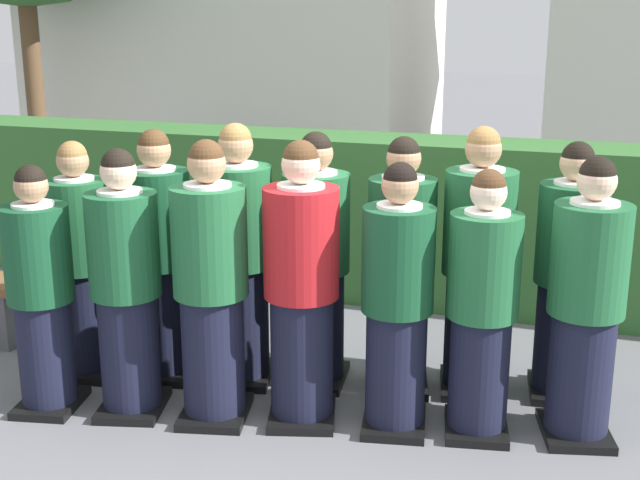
{
  "coord_description": "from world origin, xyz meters",
  "views": [
    {
      "loc": [
        1.5,
        -4.32,
        2.37
      ],
      "look_at": [
        0.0,
        0.28,
        1.05
      ],
      "focal_mm": 47.02,
      "sensor_mm": 36.0,
      "label": 1
    }
  ],
  "objects_px": {
    "student_front_row_4": "(397,306)",
    "student_rear_row_3": "(316,266)",
    "student_front_row_5": "(482,312)",
    "student_rear_row_2": "(239,261)",
    "student_front_row_1": "(126,290)",
    "student_rear_row_1": "(160,261)",
    "student_rear_row_6": "(568,278)",
    "student_front_row_0": "(41,296)",
    "student_front_row_6": "(586,309)",
    "student_rear_row_4": "(401,272)",
    "student_rear_row_5": "(477,269)",
    "student_in_red_blazer": "(302,291)",
    "student_front_row_2": "(211,290)",
    "student_rear_row_0": "(81,266)"
  },
  "relations": [
    {
      "from": "student_front_row_0",
      "to": "student_front_row_4",
      "type": "distance_m",
      "value": 2.13
    },
    {
      "from": "student_rear_row_3",
      "to": "student_rear_row_4",
      "type": "bearing_deg",
      "value": 8.33
    },
    {
      "from": "student_rear_row_1",
      "to": "student_rear_row_6",
      "type": "height_order",
      "value": "student_rear_row_1"
    },
    {
      "from": "student_front_row_2",
      "to": "student_rear_row_0",
      "type": "height_order",
      "value": "student_front_row_2"
    },
    {
      "from": "student_in_red_blazer",
      "to": "student_front_row_6",
      "type": "distance_m",
      "value": 1.6
    },
    {
      "from": "student_rear_row_0",
      "to": "student_rear_row_6",
      "type": "height_order",
      "value": "student_rear_row_6"
    },
    {
      "from": "student_front_row_2",
      "to": "student_rear_row_6",
      "type": "xyz_separation_m",
      "value": [
        1.97,
        0.97,
        -0.03
      ]
    },
    {
      "from": "student_rear_row_4",
      "to": "student_rear_row_1",
      "type": "bearing_deg",
      "value": -169.38
    },
    {
      "from": "student_rear_row_1",
      "to": "student_front_row_6",
      "type": "bearing_deg",
      "value": -0.84
    },
    {
      "from": "student_front_row_0",
      "to": "student_front_row_6",
      "type": "xyz_separation_m",
      "value": [
        3.11,
        0.63,
        0.05
      ]
    },
    {
      "from": "student_front_row_4",
      "to": "student_front_row_5",
      "type": "distance_m",
      "value": 0.48
    },
    {
      "from": "student_in_red_blazer",
      "to": "student_rear_row_5",
      "type": "height_order",
      "value": "student_rear_row_5"
    },
    {
      "from": "student_front_row_5",
      "to": "student_rear_row_6",
      "type": "bearing_deg",
      "value": 56.85
    },
    {
      "from": "student_in_red_blazer",
      "to": "student_front_row_5",
      "type": "xyz_separation_m",
      "value": [
        1.02,
        0.16,
        -0.07
      ]
    },
    {
      "from": "student_front_row_5",
      "to": "student_rear_row_1",
      "type": "height_order",
      "value": "student_rear_row_1"
    },
    {
      "from": "student_front_row_0",
      "to": "student_rear_row_3",
      "type": "distance_m",
      "value": 1.7
    },
    {
      "from": "student_front_row_2",
      "to": "student_rear_row_3",
      "type": "bearing_deg",
      "value": 58.1
    },
    {
      "from": "student_rear_row_2",
      "to": "student_rear_row_6",
      "type": "bearing_deg",
      "value": 11.64
    },
    {
      "from": "student_rear_row_2",
      "to": "student_front_row_0",
      "type": "bearing_deg",
      "value": -141.53
    },
    {
      "from": "student_in_red_blazer",
      "to": "student_rear_row_2",
      "type": "height_order",
      "value": "student_rear_row_2"
    },
    {
      "from": "student_front_row_4",
      "to": "student_front_row_6",
      "type": "distance_m",
      "value": 1.05
    },
    {
      "from": "student_rear_row_4",
      "to": "student_rear_row_5",
      "type": "distance_m",
      "value": 0.48
    },
    {
      "from": "student_rear_row_6",
      "to": "student_front_row_4",
      "type": "bearing_deg",
      "value": -139.94
    },
    {
      "from": "student_rear_row_0",
      "to": "student_rear_row_3",
      "type": "height_order",
      "value": "student_rear_row_3"
    },
    {
      "from": "student_front_row_2",
      "to": "student_rear_row_1",
      "type": "xyz_separation_m",
      "value": [
        -0.59,
        0.47,
        -0.01
      ]
    },
    {
      "from": "student_rear_row_6",
      "to": "student_front_row_5",
      "type": "bearing_deg",
      "value": -123.15
    },
    {
      "from": "student_rear_row_2",
      "to": "student_front_row_1",
      "type": "bearing_deg",
      "value": -125.6
    },
    {
      "from": "student_front_row_4",
      "to": "student_rear_row_1",
      "type": "bearing_deg",
      "value": 171.16
    },
    {
      "from": "student_front_row_0",
      "to": "student_rear_row_5",
      "type": "relative_size",
      "value": 0.89
    },
    {
      "from": "student_front_row_2",
      "to": "student_rear_row_2",
      "type": "relative_size",
      "value": 0.99
    },
    {
      "from": "student_rear_row_1",
      "to": "student_rear_row_5",
      "type": "xyz_separation_m",
      "value": [
        2.01,
        0.41,
        0.02
      ]
    },
    {
      "from": "student_rear_row_2",
      "to": "student_rear_row_5",
      "type": "height_order",
      "value": "student_rear_row_5"
    },
    {
      "from": "student_front_row_5",
      "to": "student_rear_row_3",
      "type": "height_order",
      "value": "student_rear_row_3"
    },
    {
      "from": "student_front_row_4",
      "to": "student_rear_row_5",
      "type": "relative_size",
      "value": 0.92
    },
    {
      "from": "student_front_row_5",
      "to": "student_rear_row_3",
      "type": "distance_m",
      "value": 1.17
    },
    {
      "from": "student_front_row_6",
      "to": "student_rear_row_2",
      "type": "bearing_deg",
      "value": 176.63
    },
    {
      "from": "student_rear_row_0",
      "to": "student_rear_row_3",
      "type": "xyz_separation_m",
      "value": [
        1.52,
        0.35,
        0.04
      ]
    },
    {
      "from": "student_front_row_0",
      "to": "student_rear_row_1",
      "type": "xyz_separation_m",
      "value": [
        0.43,
        0.67,
        0.07
      ]
    },
    {
      "from": "student_front_row_0",
      "to": "student_front_row_6",
      "type": "height_order",
      "value": "student_front_row_6"
    },
    {
      "from": "student_front_row_0",
      "to": "student_front_row_1",
      "type": "xyz_separation_m",
      "value": [
        0.51,
        0.13,
        0.05
      ]
    },
    {
      "from": "student_in_red_blazer",
      "to": "student_rear_row_6",
      "type": "xyz_separation_m",
      "value": [
        1.46,
        0.83,
        -0.03
      ]
    },
    {
      "from": "student_front_row_4",
      "to": "student_rear_row_3",
      "type": "height_order",
      "value": "student_rear_row_3"
    },
    {
      "from": "student_rear_row_1",
      "to": "student_in_red_blazer",
      "type": "bearing_deg",
      "value": -16.41
    },
    {
      "from": "student_front_row_5",
      "to": "student_rear_row_4",
      "type": "height_order",
      "value": "student_rear_row_4"
    },
    {
      "from": "student_rear_row_0",
      "to": "student_rear_row_2",
      "type": "bearing_deg",
      "value": 12.49
    },
    {
      "from": "student_front_row_2",
      "to": "student_rear_row_1",
      "type": "height_order",
      "value": "student_front_row_2"
    },
    {
      "from": "student_rear_row_1",
      "to": "student_rear_row_2",
      "type": "relative_size",
      "value": 0.97
    },
    {
      "from": "student_rear_row_2",
      "to": "student_rear_row_3",
      "type": "bearing_deg",
      "value": 14.31
    },
    {
      "from": "student_front_row_4",
      "to": "student_rear_row_3",
      "type": "bearing_deg",
      "value": 143.85
    },
    {
      "from": "student_rear_row_1",
      "to": "student_rear_row_4",
      "type": "distance_m",
      "value": 1.58
    }
  ]
}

